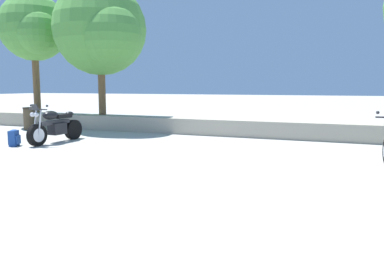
% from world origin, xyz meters
% --- Properties ---
extents(ground_plane, '(120.00, 120.00, 0.00)m').
position_xyz_m(ground_plane, '(0.00, 0.00, 0.00)').
color(ground_plane, '#A3A099').
extents(stone_wall, '(36.00, 0.80, 0.55)m').
position_xyz_m(stone_wall, '(0.00, 4.80, 0.28)').
color(stone_wall, '#A89E89').
rests_on(stone_wall, ground).
extents(motorcycle_black_near_left, '(0.67, 2.07, 1.18)m').
position_xyz_m(motorcycle_black_near_left, '(-3.33, 1.47, 0.49)').
color(motorcycle_black_near_left, black).
rests_on(motorcycle_black_near_left, ground).
extents(rider_backpack, '(0.33, 0.35, 0.47)m').
position_xyz_m(rider_backpack, '(-3.99, 0.56, 0.24)').
color(rider_backpack, navy).
rests_on(rider_backpack, ground).
extents(leafy_tree_far_left, '(2.92, 2.78, 4.95)m').
position_xyz_m(leafy_tree_far_left, '(-7.30, 4.98, 4.04)').
color(leafy_tree_far_left, brown).
rests_on(leafy_tree_far_left, stone_wall).
extents(leafy_tree_mid_left, '(3.71, 3.53, 5.07)m').
position_xyz_m(leafy_tree_mid_left, '(-3.90, 4.84, 3.77)').
color(leafy_tree_mid_left, brown).
rests_on(leafy_tree_mid_left, stone_wall).
extents(trash_bin, '(0.46, 0.46, 0.86)m').
position_xyz_m(trash_bin, '(-6.52, 3.68, 0.43)').
color(trash_bin, brown).
rests_on(trash_bin, ground).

